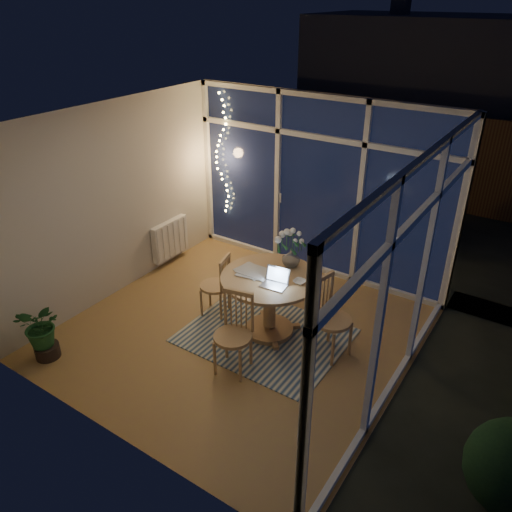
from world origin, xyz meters
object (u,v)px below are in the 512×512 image
dining_table (270,305)px  flower_vase (291,259)px  laptop (274,278)px  chair_right (333,318)px  chair_front (233,335)px  potted_plant (42,330)px  chair_left (214,284)px

dining_table → flower_vase: flower_vase is taller
laptop → flower_vase: 0.51m
dining_table → chair_right: size_ratio=1.18×
chair_right → laptop: 0.81m
chair_front → potted_plant: (-1.93, -1.01, -0.10)m
flower_vase → chair_right: bearing=-22.8°
dining_table → chair_left: chair_left is taller
chair_right → potted_plant: chair_right is taller
chair_right → flower_vase: 0.90m
chair_right → laptop: laptop is taller
dining_table → potted_plant: bearing=-136.0°
laptop → chair_right: bearing=10.1°
chair_left → laptop: bearing=68.3°
chair_left → chair_right: (1.64, 0.07, 0.06)m
laptop → potted_plant: (-2.04, -1.67, -0.53)m
chair_left → potted_plant: 2.09m
flower_vase → potted_plant: bearing=-132.1°
chair_left → chair_front: size_ratio=0.90×
chair_right → flower_vase: flower_vase is taller
chair_right → chair_front: size_ratio=1.04×
chair_front → potted_plant: 2.18m
dining_table → chair_front: (0.04, -0.82, 0.08)m
potted_plant → laptop: bearing=39.3°
dining_table → laptop: (0.15, -0.16, 0.51)m
dining_table → laptop: laptop is taller
chair_front → flower_vase: bearing=76.5°
chair_front → flower_vase: 1.24m
dining_table → flower_vase: 0.62m
chair_front → potted_plant: bearing=-164.1°
laptop → flower_vase: same height
dining_table → chair_front: size_ratio=1.22×
flower_vase → potted_plant: 2.98m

